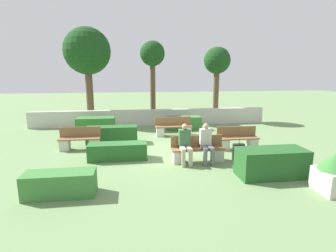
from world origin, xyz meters
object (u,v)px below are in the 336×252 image
Objects in this scene: person_seated_man at (185,142)px; tree_center_right at (217,63)px; planter_corner_left at (335,171)px; bench_right_side at (238,141)px; tree_leftmost at (87,52)px; bench_back at (174,129)px; suitcase at (238,152)px; bench_front at (198,152)px; tree_center_left at (152,57)px; person_seated_woman at (206,141)px; bench_left_side at (80,141)px.

tree_center_right is at bearing 65.34° from person_seated_man.
bench_right_side is at bearing 102.96° from planter_corner_left.
tree_center_right is at bearing -3.35° from tree_leftmost.
planter_corner_left is at bearing -76.05° from bench_right_side.
suitcase is (1.71, -3.87, -0.05)m from bench_back.
tree_leftmost is (-4.73, 7.93, 3.82)m from bench_front.
tree_leftmost is 3.83m from tree_center_left.
tree_center_left is (3.82, -0.08, -0.28)m from tree_leftmost.
person_seated_woman is (0.50, -3.98, 0.40)m from bench_back.
planter_corner_left is at bearing -70.36° from tree_center_left.
bench_front is 2.37× the size of suitcase.
suitcase is at bearing 3.26° from person_seated_man.
person_seated_man reaches higher than bench_back.
planter_corner_left is at bearing -45.18° from person_seated_woman.
person_seated_woman is 1.73× the size of suitcase.
tree_center_right is at bearing 51.17° from bench_back.
bench_left_side is at bearing 150.68° from person_seated_man.
tree_center_right is at bearing 81.32° from bench_right_side.
bench_right_side is 7.10m from tree_center_right.
tree_center_left is (-1.17, 7.99, 3.15)m from person_seated_woman.
suitcase is 0.16× the size of tree_center_left.
person_seated_man is (-0.48, -0.14, 0.41)m from bench_front.
tree_center_right is (7.75, -0.45, -0.61)m from tree_leftmost.
bench_front is at bearing -83.37° from tree_center_left.
person_seated_woman is at bearing -81.70° from tree_center_left.
bench_right_side is 3.41m from bench_back.
tree_leftmost reaches higher than bench_back.
tree_leftmost reaches higher than person_seated_man.
tree_center_left reaches higher than suitcase.
person_seated_man reaches higher than planter_corner_left.
tree_center_left reaches higher than bench_back.
bench_left_side is at bearing -85.90° from tree_leftmost.
tree_center_left reaches higher than person_seated_woman.
person_seated_man is 0.73m from person_seated_woman.
bench_right_side is 0.92× the size of bench_back.
bench_left_side is 7.06m from tree_leftmost.
bench_left_side is 0.97× the size of bench_right_side.
bench_left_side is at bearing 154.99° from bench_front.
bench_left_side is 7.63m from tree_center_left.
tree_center_left is at bearing 98.30° from person_seated_woman.
bench_front is 8.66m from tree_center_left.
planter_corner_left is (2.63, -2.64, -0.18)m from person_seated_woman.
person_seated_woman is 10.08m from tree_leftmost.
tree_leftmost is at bearing 117.80° from person_seated_man.
person_seated_man is at bearing -163.45° from bench_front.
bench_right_side is 1.23× the size of person_seated_woman.
suitcase is 0.17× the size of tree_center_right.
tree_center_right reaches higher than planter_corner_left.
tree_center_right is (1.06, 6.24, 3.22)m from bench_right_side.
bench_back reaches higher than suitcase.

